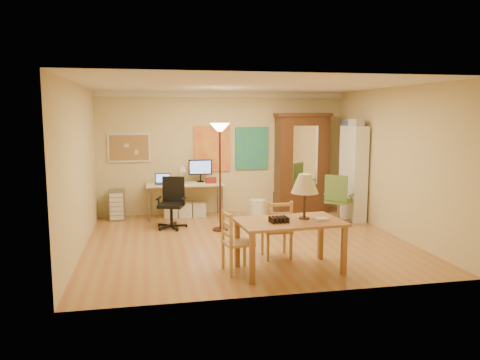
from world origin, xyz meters
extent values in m
plane|color=#A9653C|center=(0.00, 0.00, 0.00)|extent=(5.50, 5.50, 0.00)
cube|color=white|center=(0.00, 2.46, 2.64)|extent=(5.50, 0.08, 0.12)
cube|color=#987C47|center=(-2.05, 2.47, 1.50)|extent=(0.90, 0.04, 0.62)
cube|color=yellow|center=(-0.25, 2.47, 1.45)|extent=(0.80, 0.04, 1.00)
cube|color=teal|center=(0.65, 2.47, 1.45)|extent=(0.75, 0.04, 0.95)
cube|color=brown|center=(0.27, -1.64, 0.71)|extent=(1.53, 0.99, 0.04)
cube|color=brown|center=(-0.36, -2.06, 0.35)|extent=(0.07, 0.07, 0.69)
cube|color=brown|center=(0.96, -1.96, 0.35)|extent=(0.07, 0.07, 0.69)
cube|color=brown|center=(-0.42, -1.32, 0.35)|extent=(0.07, 0.07, 0.69)
cube|color=brown|center=(0.90, -1.22, 0.35)|extent=(0.07, 0.07, 0.69)
cylinder|color=#301E10|center=(0.51, -1.58, 0.74)|extent=(0.16, 0.16, 0.02)
cylinder|color=#301E10|center=(0.51, -1.58, 0.93)|extent=(0.04, 0.04, 0.39)
cone|color=beige|center=(0.51, -1.58, 1.24)|extent=(0.39, 0.39, 0.27)
cube|color=beige|center=(0.72, -1.71, 0.75)|extent=(0.21, 0.16, 0.03)
cube|color=black|center=(0.09, -1.73, 0.77)|extent=(0.29, 0.24, 0.08)
cube|color=#A57D4B|center=(0.27, -0.99, 0.43)|extent=(0.43, 0.41, 0.04)
cube|color=#A57D4B|center=(0.45, -0.81, 0.21)|extent=(0.04, 0.04, 0.41)
cube|color=#A57D4B|center=(0.08, -0.82, 0.21)|extent=(0.04, 0.04, 0.41)
cube|color=#A57D4B|center=(0.45, -1.16, 0.21)|extent=(0.04, 0.04, 0.41)
cube|color=#A57D4B|center=(0.09, -1.16, 0.21)|extent=(0.04, 0.04, 0.41)
cube|color=#A57D4B|center=(0.45, -1.16, 0.67)|extent=(0.04, 0.04, 0.48)
cube|color=#A57D4B|center=(0.09, -1.16, 0.67)|extent=(0.04, 0.04, 0.48)
cube|color=#A57D4B|center=(0.27, -1.16, 0.72)|extent=(0.36, 0.03, 0.05)
cube|color=#A57D4B|center=(-0.45, -1.52, 0.41)|extent=(0.45, 0.46, 0.04)
cube|color=#A57D4B|center=(-0.25, -1.67, 0.20)|extent=(0.04, 0.04, 0.40)
cube|color=#A57D4B|center=(-0.31, -1.32, 0.20)|extent=(0.04, 0.04, 0.40)
cube|color=#A57D4B|center=(-0.58, -1.72, 0.20)|extent=(0.04, 0.04, 0.40)
cube|color=#A57D4B|center=(-0.64, -1.38, 0.20)|extent=(0.04, 0.04, 0.40)
cube|color=#A57D4B|center=(-0.58, -1.72, 0.64)|extent=(0.04, 0.04, 0.46)
cube|color=#A57D4B|center=(-0.64, -1.38, 0.64)|extent=(0.04, 0.04, 0.46)
cube|color=#A57D4B|center=(-0.61, -1.55, 0.69)|extent=(0.08, 0.35, 0.05)
cylinder|color=#41201A|center=(-0.33, 0.85, 0.02)|extent=(0.31, 0.31, 0.03)
cylinder|color=#41201A|center=(-0.33, 0.85, 0.98)|extent=(0.04, 0.04, 1.93)
cone|color=#FFE0A5|center=(-0.33, 0.85, 1.97)|extent=(0.37, 0.37, 0.15)
cube|color=beige|center=(-0.90, 2.12, 0.73)|extent=(1.63, 0.71, 0.03)
cylinder|color=slate|center=(-1.66, 1.81, 0.36)|extent=(0.04, 0.04, 0.71)
cylinder|color=slate|center=(-0.14, 1.81, 0.36)|extent=(0.04, 0.04, 0.71)
cylinder|color=slate|center=(-1.66, 2.43, 0.36)|extent=(0.04, 0.04, 0.71)
cylinder|color=slate|center=(-0.14, 2.43, 0.36)|extent=(0.04, 0.04, 0.71)
cube|color=black|center=(-1.36, 2.07, 0.75)|extent=(0.33, 0.22, 0.02)
cube|color=black|center=(-1.36, 2.23, 0.86)|extent=(0.33, 0.06, 0.21)
cube|color=black|center=(-0.54, 2.27, 1.07)|extent=(0.51, 0.04, 0.33)
cone|color=beige|center=(-0.95, 2.22, 1.05)|extent=(0.20, 0.20, 0.12)
cube|color=beige|center=(-1.05, 1.97, 0.75)|extent=(0.25, 0.33, 0.01)
cube|color=maroon|center=(-0.34, 2.07, 0.80)|extent=(0.22, 0.16, 0.12)
cube|color=white|center=(-1.21, 2.17, 0.15)|extent=(0.28, 0.24, 0.31)
cube|color=white|center=(-0.90, 2.17, 0.15)|extent=(0.28, 0.24, 0.31)
cube|color=silver|center=(-0.60, 2.17, 0.15)|extent=(0.28, 0.24, 0.31)
cylinder|color=black|center=(-1.24, 1.20, 0.24)|extent=(0.06, 0.06, 0.38)
cube|color=black|center=(-1.24, 1.20, 0.46)|extent=(0.57, 0.56, 0.07)
cube|color=black|center=(-1.18, 1.40, 0.75)|extent=(0.43, 0.17, 0.50)
cube|color=black|center=(-1.48, 1.27, 0.59)|extent=(0.12, 0.29, 0.03)
cube|color=black|center=(-1.00, 1.12, 0.59)|extent=(0.12, 0.29, 0.03)
cylinder|color=slate|center=(2.11, 0.93, 0.24)|extent=(0.06, 0.06, 0.39)
cube|color=#47682F|center=(2.11, 0.93, 0.47)|extent=(0.65, 0.65, 0.07)
cube|color=#47682F|center=(1.98, 0.77, 0.76)|extent=(0.38, 0.32, 0.51)
cube|color=slate|center=(2.31, 0.77, 0.61)|extent=(0.22, 0.25, 0.03)
cube|color=slate|center=(1.91, 1.09, 0.61)|extent=(0.22, 0.25, 0.03)
cube|color=slate|center=(-2.33, 2.21, 0.32)|extent=(0.32, 0.36, 0.63)
cube|color=silver|center=(-2.33, 2.02, 0.32)|extent=(0.27, 0.02, 0.54)
cube|color=#3B1A10|center=(1.75, 2.24, 1.08)|extent=(1.13, 0.52, 2.17)
cube|color=#3B1A10|center=(1.75, 2.24, 0.23)|extent=(1.18, 0.56, 0.43)
cube|color=white|center=(1.75, 1.98, 1.29)|extent=(0.57, 0.01, 1.34)
cube|color=#3B1A10|center=(1.75, 2.24, 2.20)|extent=(1.22, 0.58, 0.08)
cube|color=white|center=(2.55, 1.24, 0.99)|extent=(0.30, 0.79, 1.97)
cube|color=#993333|center=(2.51, 1.09, 0.47)|extent=(0.18, 0.39, 0.24)
cube|color=#334C99|center=(2.51, 1.44, 1.64)|extent=(0.18, 0.28, 0.20)
cylinder|color=silver|center=(0.57, 1.58, 0.21)|extent=(0.34, 0.34, 0.43)
camera|label=1|loc=(-1.67, -7.81, 2.22)|focal=35.00mm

